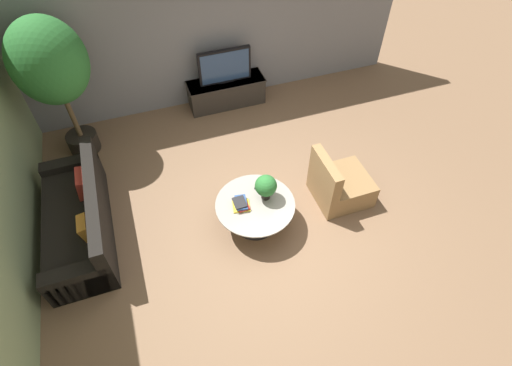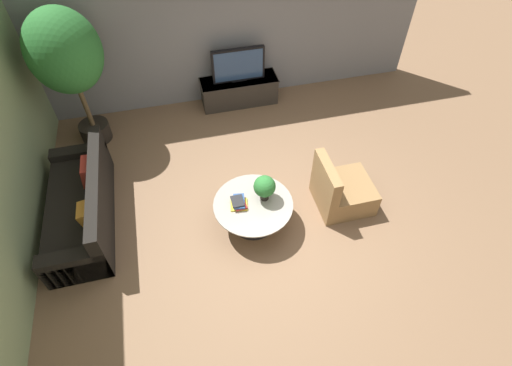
% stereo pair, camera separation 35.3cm
% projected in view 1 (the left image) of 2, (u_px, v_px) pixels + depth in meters
% --- Properties ---
extents(ground_plane, '(24.00, 24.00, 0.00)m').
position_uv_depth(ground_plane, '(270.00, 221.00, 5.91)').
color(ground_plane, brown).
extents(back_wall_stone, '(7.40, 0.12, 3.00)m').
position_uv_depth(back_wall_stone, '(205.00, 24.00, 6.83)').
color(back_wall_stone, slate).
rests_on(back_wall_stone, ground).
extents(media_console, '(1.45, 0.50, 0.51)m').
position_uv_depth(media_console, '(226.00, 92.00, 7.60)').
color(media_console, '#2D2823').
rests_on(media_console, ground).
extents(television, '(0.97, 0.13, 0.63)m').
position_uv_depth(television, '(225.00, 66.00, 7.18)').
color(television, black).
rests_on(television, media_console).
extents(coffee_table, '(1.12, 1.12, 0.45)m').
position_uv_depth(coffee_table, '(255.00, 210.00, 5.64)').
color(coffee_table, black).
rests_on(coffee_table, ground).
extents(couch_by_wall, '(0.84, 2.15, 0.84)m').
position_uv_depth(couch_by_wall, '(80.00, 220.00, 5.57)').
color(couch_by_wall, black).
rests_on(couch_by_wall, ground).
extents(armchair_wicker, '(0.80, 0.76, 0.86)m').
position_uv_depth(armchair_wicker, '(339.00, 185.00, 6.02)').
color(armchair_wicker, olive).
rests_on(armchair_wicker, ground).
extents(potted_palm_tall, '(1.09, 1.09, 2.35)m').
position_uv_depth(potted_palm_tall, '(51.00, 66.00, 5.73)').
color(potted_palm_tall, black).
rests_on(potted_palm_tall, ground).
extents(potted_plant_tabletop, '(0.31, 0.31, 0.40)m').
position_uv_depth(potted_plant_tabletop, '(266.00, 186.00, 5.44)').
color(potted_plant_tabletop, black).
rests_on(potted_plant_tabletop, coffee_table).
extents(book_stack, '(0.27, 0.29, 0.10)m').
position_uv_depth(book_stack, '(241.00, 204.00, 5.49)').
color(book_stack, gold).
rests_on(book_stack, coffee_table).
extents(remote_black, '(0.12, 0.16, 0.02)m').
position_uv_depth(remote_black, '(257.00, 185.00, 5.76)').
color(remote_black, black).
rests_on(remote_black, coffee_table).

